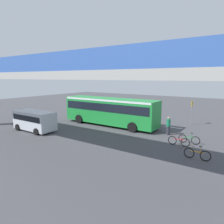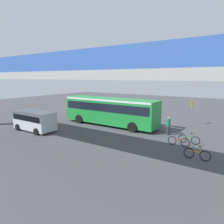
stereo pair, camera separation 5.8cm
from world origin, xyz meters
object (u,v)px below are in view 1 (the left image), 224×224
Objects in this scene: bicycle_orange at (197,154)px; city_bus at (110,109)px; traffic_sign at (192,109)px; pedestrian at (168,126)px; bicycle_red at (179,141)px; bicycle_green at (189,139)px; parked_van at (35,120)px.

city_bus is at bearing -24.95° from bicycle_orange.
pedestrian is at bearing 81.56° from traffic_sign.
bicycle_green is (-0.58, -0.99, 0.00)m from bicycle_red.
bicycle_green is at bearing 101.86° from traffic_sign.
pedestrian is at bearing -52.71° from bicycle_orange.
parked_van is 14.40m from bicycle_red.
bicycle_red is at bearing 59.75° from bicycle_green.
city_bus reaches higher than traffic_sign.
city_bus is at bearing -17.67° from bicycle_red.
bicycle_green is 0.99× the size of pedestrian.
city_bus is 6.52× the size of bicycle_red.
bicycle_red is 1.00× the size of bicycle_green.
pedestrian is at bearing -55.83° from bicycle_red.
bicycle_red is at bearing 96.57° from traffic_sign.
city_bus is at bearing -10.97° from bicycle_green.
parked_van is 2.71× the size of bicycle_green.
city_bus is at bearing 34.74° from traffic_sign.
bicycle_red is 3.22m from pedestrian.
city_bus is 9.58m from traffic_sign.
parked_van is at bearing 42.67° from traffic_sign.
bicycle_orange is (-10.69, 4.97, -1.51)m from city_bus.
bicycle_red and bicycle_green have the same top height.
pedestrian reaches higher than bicycle_green.
parked_van is (5.08, 6.48, -0.70)m from city_bus.
city_bus reaches higher than bicycle_orange.
bicycle_red is (-13.90, -3.67, -0.81)m from parked_van.
traffic_sign reaches higher than bicycle_red.
city_bus is 8.26m from parked_van.
parked_van is 2.71× the size of bicycle_red.
bicycle_green is at bearing -162.17° from parked_van.
pedestrian reaches higher than bicycle_orange.
bicycle_green is 1.00× the size of bicycle_orange.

